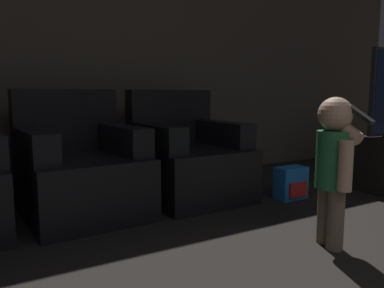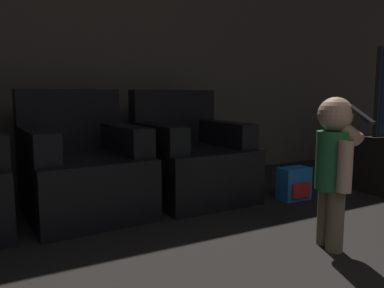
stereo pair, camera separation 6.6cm
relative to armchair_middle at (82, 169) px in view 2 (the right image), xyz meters
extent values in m
cube|color=#51493F|center=(0.34, 0.81, 0.99)|extent=(8.40, 0.05, 2.60)
cube|color=black|center=(0.00, -0.05, -0.10)|extent=(0.82, 0.94, 0.42)
cube|color=black|center=(-0.02, 0.31, 0.34)|extent=(0.78, 0.21, 0.47)
cube|color=black|center=(-0.30, -0.07, 0.21)|extent=(0.20, 0.74, 0.20)
cube|color=black|center=(0.31, -0.04, 0.21)|extent=(0.20, 0.74, 0.20)
cube|color=black|center=(0.88, -0.05, -0.10)|extent=(0.78, 0.90, 0.42)
cube|color=black|center=(0.88, 0.31, 0.34)|extent=(0.77, 0.17, 0.47)
cube|color=black|center=(0.58, -0.06, 0.21)|extent=(0.17, 0.73, 0.20)
cube|color=black|center=(1.19, -0.05, 0.21)|extent=(0.17, 0.73, 0.20)
cylinder|color=brown|center=(1.07, -1.27, -0.15)|extent=(0.09, 0.09, 0.33)
cylinder|color=brown|center=(1.04, -1.37, -0.15)|extent=(0.09, 0.09, 0.33)
cylinder|color=#236638|center=(1.05, -1.32, 0.18)|extent=(0.18, 0.18, 0.32)
sphere|color=tan|center=(1.05, -1.32, 0.43)|extent=(0.18, 0.18, 0.18)
cylinder|color=tan|center=(1.02, -1.43, 0.17)|extent=(0.07, 0.07, 0.27)
cylinder|color=tan|center=(1.09, -1.33, 0.37)|extent=(0.07, 0.27, 0.20)
cube|color=black|center=(1.09, -1.44, 0.43)|extent=(0.04, 0.16, 0.10)
cube|color=blue|center=(1.57, -0.50, -0.18)|extent=(0.26, 0.14, 0.26)
cube|color=red|center=(1.57, -0.58, -0.22)|extent=(0.18, 0.02, 0.12)
camera|label=1|loc=(-0.63, -2.67, 0.53)|focal=35.00mm
camera|label=2|loc=(-0.57, -2.70, 0.53)|focal=35.00mm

